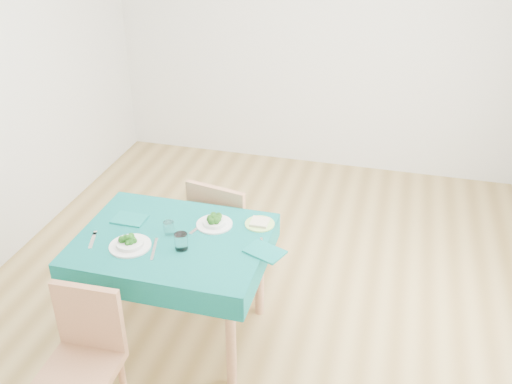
% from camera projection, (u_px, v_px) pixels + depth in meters
% --- Properties ---
extents(room_shell, '(4.02, 4.52, 2.73)m').
position_uv_depth(room_shell, '(256.00, 121.00, 3.48)').
color(room_shell, olive).
rests_on(room_shell, ground).
extents(table, '(1.13, 0.86, 0.76)m').
position_uv_depth(table, '(177.00, 287.00, 3.61)').
color(table, '#085955').
rests_on(table, ground).
extents(chair_near, '(0.39, 0.42, 0.94)m').
position_uv_depth(chair_near, '(79.00, 365.00, 2.92)').
color(chair_near, '#A6714E').
rests_on(chair_near, ground).
extents(chair_far, '(0.52, 0.55, 1.09)m').
position_uv_depth(chair_far, '(230.00, 212.00, 4.09)').
color(chair_far, '#A6714E').
rests_on(chair_far, ground).
extents(bowl_near, '(0.25, 0.25, 0.07)m').
position_uv_depth(bowl_near, '(130.00, 241.00, 3.32)').
color(bowl_near, white).
rests_on(bowl_near, table).
extents(bowl_far, '(0.23, 0.23, 0.07)m').
position_uv_depth(bowl_far, '(214.00, 220.00, 3.53)').
color(bowl_far, white).
rests_on(bowl_far, table).
extents(fork_near, '(0.08, 0.17, 0.00)m').
position_uv_depth(fork_near, '(93.00, 240.00, 3.40)').
color(fork_near, silver).
rests_on(fork_near, table).
extents(knife_near, '(0.08, 0.22, 0.00)m').
position_uv_depth(knife_near, '(154.00, 249.00, 3.32)').
color(knife_near, silver).
rests_on(knife_near, table).
extents(fork_far, '(0.07, 0.17, 0.00)m').
position_uv_depth(fork_far, '(198.00, 228.00, 3.52)').
color(fork_far, silver).
rests_on(fork_far, table).
extents(knife_far, '(0.07, 0.19, 0.00)m').
position_uv_depth(knife_far, '(262.00, 247.00, 3.34)').
color(knife_far, silver).
rests_on(knife_far, table).
extents(napkin_near, '(0.21, 0.15, 0.01)m').
position_uv_depth(napkin_near, '(130.00, 219.00, 3.59)').
color(napkin_near, '#0B625D').
rests_on(napkin_near, table).
extents(napkin_far, '(0.26, 0.22, 0.01)m').
position_uv_depth(napkin_far, '(265.00, 252.00, 3.29)').
color(napkin_far, '#0B625D').
rests_on(napkin_far, table).
extents(tumbler_center, '(0.07, 0.07, 0.08)m').
position_uv_depth(tumbler_center, '(169.00, 228.00, 3.44)').
color(tumbler_center, white).
rests_on(tumbler_center, table).
extents(tumbler_side, '(0.08, 0.08, 0.10)m').
position_uv_depth(tumbler_side, '(181.00, 241.00, 3.30)').
color(tumbler_side, white).
rests_on(tumbler_side, table).
extents(side_plate, '(0.19, 0.19, 0.01)m').
position_uv_depth(side_plate, '(260.00, 224.00, 3.55)').
color(side_plate, '#A9E26E').
rests_on(side_plate, table).
extents(bread_slice, '(0.11, 0.11, 0.02)m').
position_uv_depth(bread_slice, '(260.00, 222.00, 3.54)').
color(bread_slice, beige).
rests_on(bread_slice, side_plate).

